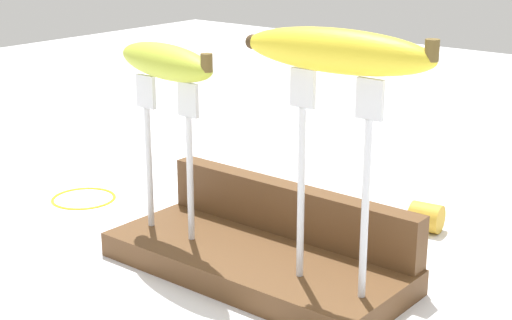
# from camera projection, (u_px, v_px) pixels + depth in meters

# --- Properties ---
(ground_plane) EXTENTS (3.00, 3.00, 0.00)m
(ground_plane) POSITION_uv_depth(u_px,v_px,m) (256.00, 274.00, 0.85)
(ground_plane) COLOR silver
(wooden_board) EXTENTS (0.33, 0.14, 0.03)m
(wooden_board) POSITION_uv_depth(u_px,v_px,m) (256.00, 262.00, 0.84)
(wooden_board) COLOR brown
(wooden_board) RESTS_ON ground
(board_backstop) EXTENTS (0.32, 0.02, 0.06)m
(board_backstop) POSITION_uv_depth(u_px,v_px,m) (290.00, 210.00, 0.88)
(board_backstop) COLOR brown
(board_backstop) RESTS_ON wooden_board
(fork_stand_left) EXTENTS (0.09, 0.01, 0.17)m
(fork_stand_left) POSITION_uv_depth(u_px,v_px,m) (168.00, 142.00, 0.86)
(fork_stand_left) COLOR silver
(fork_stand_left) RESTS_ON wooden_board
(fork_stand_right) EXTENTS (0.10, 0.01, 0.21)m
(fork_stand_right) POSITION_uv_depth(u_px,v_px,m) (333.00, 164.00, 0.73)
(fork_stand_right) COLOR silver
(fork_stand_right) RESTS_ON wooden_board
(banana_raised_left) EXTENTS (0.16, 0.07, 0.04)m
(banana_raised_left) POSITION_uv_depth(u_px,v_px,m) (165.00, 61.00, 0.83)
(banana_raised_left) COLOR #B2C138
(banana_raised_left) RESTS_ON fork_stand_left
(banana_raised_right) EXTENTS (0.19, 0.05, 0.04)m
(banana_raised_right) POSITION_uv_depth(u_px,v_px,m) (337.00, 51.00, 0.70)
(banana_raised_right) COLOR yellow
(banana_raised_right) RESTS_ON fork_stand_right
(banana_chunk_far) EXTENTS (0.04, 0.04, 0.03)m
(banana_chunk_far) POSITION_uv_depth(u_px,v_px,m) (425.00, 217.00, 0.96)
(banana_chunk_far) COLOR gold
(banana_chunk_far) RESTS_ON ground
(wire_coil) EXTENTS (0.09, 0.09, 0.00)m
(wire_coil) POSITION_uv_depth(u_px,v_px,m) (84.00, 197.00, 1.07)
(wire_coil) COLOR gold
(wire_coil) RESTS_ON ground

